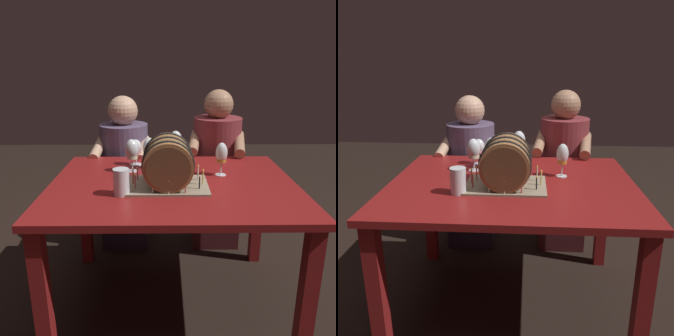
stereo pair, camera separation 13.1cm
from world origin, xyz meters
TOP-DOWN VIEW (x-y plane):
  - ground_plane at (0.00, 0.00)m, footprint 8.00×8.00m
  - dining_table at (0.00, 0.00)m, footprint 1.31×1.03m
  - barrel_cake at (-0.03, -0.06)m, footprint 0.41×0.30m
  - wine_glass_amber at (0.27, 0.12)m, footprint 0.07×0.07m
  - wine_glass_rose at (-0.22, 0.33)m, footprint 0.07×0.07m
  - wine_glass_red at (0.02, 0.37)m, footprint 0.08×0.08m
  - wine_glass_empty at (-0.14, 0.25)m, footprint 0.08×0.08m
  - wine_glass_white at (-0.23, 0.19)m, footprint 0.08×0.08m
  - beer_pint at (-0.26, -0.18)m, footprint 0.08×0.08m
  - person_seated_left at (-0.34, 0.74)m, footprint 0.41×0.49m
  - person_seated_right at (0.34, 0.74)m, footprint 0.44×0.52m

SIDE VIEW (x-z plane):
  - ground_plane at x=0.00m, z-range 0.00..0.00m
  - person_seated_left at x=-0.34m, z-range -0.04..1.11m
  - person_seated_right at x=0.34m, z-range -0.04..1.15m
  - dining_table at x=0.00m, z-range 0.27..1.03m
  - beer_pint at x=-0.26m, z-range 0.76..0.89m
  - wine_glass_rose at x=-0.22m, z-range 0.78..0.95m
  - wine_glass_amber at x=0.27m, z-range 0.79..0.97m
  - wine_glass_white at x=-0.23m, z-range 0.79..0.98m
  - barrel_cake at x=-0.03m, z-range 0.75..1.02m
  - wine_glass_empty at x=-0.14m, z-range 0.79..0.98m
  - wine_glass_red at x=0.02m, z-range 0.79..1.00m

